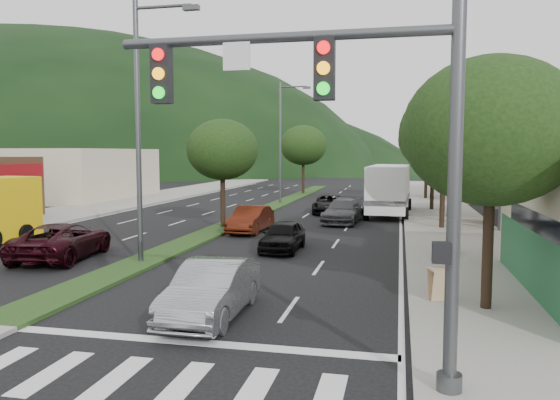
% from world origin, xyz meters
% --- Properties ---
extents(sidewalk_right, '(5.00, 90.00, 0.15)m').
position_xyz_m(sidewalk_right, '(12.50, 25.00, 0.07)').
color(sidewalk_right, gray).
rests_on(sidewalk_right, ground).
extents(sidewalk_left, '(6.00, 90.00, 0.15)m').
position_xyz_m(sidewalk_left, '(-13.00, 25.00, 0.07)').
color(sidewalk_left, gray).
rests_on(sidewalk_left, ground).
extents(median, '(1.60, 56.00, 0.12)m').
position_xyz_m(median, '(0.00, 28.00, 0.06)').
color(median, '#193212').
rests_on(median, ground).
extents(traffic_signal, '(6.12, 0.40, 7.00)m').
position_xyz_m(traffic_signal, '(9.03, -1.54, 4.65)').
color(traffic_signal, '#47494C').
rests_on(traffic_signal, ground).
extents(bldg_left_far, '(9.00, 14.00, 4.60)m').
position_xyz_m(bldg_left_far, '(-19.00, 34.00, 2.30)').
color(bldg_left_far, beige).
rests_on(bldg_left_far, ground).
extents(bldg_right_far, '(10.00, 16.00, 5.20)m').
position_xyz_m(bldg_right_far, '(19.50, 44.00, 2.60)').
color(bldg_right_far, beige).
rests_on(bldg_right_far, ground).
extents(hill_far, '(176.00, 132.00, 82.00)m').
position_xyz_m(hill_far, '(-80.00, 110.00, 0.00)').
color(hill_far, black).
rests_on(hill_far, ground).
extents(tree_r_a, '(4.60, 4.60, 6.63)m').
position_xyz_m(tree_r_a, '(12.00, 4.00, 4.82)').
color(tree_r_a, black).
rests_on(tree_r_a, sidewalk_right).
extents(tree_r_b, '(4.80, 4.80, 6.94)m').
position_xyz_m(tree_r_b, '(12.00, 12.00, 5.04)').
color(tree_r_b, black).
rests_on(tree_r_b, sidewalk_right).
extents(tree_r_c, '(4.40, 4.40, 6.48)m').
position_xyz_m(tree_r_c, '(12.00, 20.00, 4.75)').
color(tree_r_c, black).
rests_on(tree_r_c, sidewalk_right).
extents(tree_r_d, '(5.00, 5.00, 7.17)m').
position_xyz_m(tree_r_d, '(12.00, 30.00, 5.18)').
color(tree_r_d, black).
rests_on(tree_r_d, sidewalk_right).
extents(tree_r_e, '(4.60, 4.60, 6.71)m').
position_xyz_m(tree_r_e, '(12.00, 40.00, 4.89)').
color(tree_r_e, black).
rests_on(tree_r_e, sidewalk_right).
extents(tree_med_near, '(4.00, 4.00, 6.02)m').
position_xyz_m(tree_med_near, '(0.00, 18.00, 4.43)').
color(tree_med_near, black).
rests_on(tree_med_near, median).
extents(tree_med_far, '(4.80, 4.80, 6.94)m').
position_xyz_m(tree_med_far, '(0.00, 44.00, 5.01)').
color(tree_med_far, black).
rests_on(tree_med_far, median).
extents(streetlight_near, '(2.60, 0.25, 10.00)m').
position_xyz_m(streetlight_near, '(0.21, 8.00, 5.58)').
color(streetlight_near, '#47494C').
rests_on(streetlight_near, ground).
extents(streetlight_mid, '(2.60, 0.25, 10.00)m').
position_xyz_m(streetlight_mid, '(0.21, 33.00, 5.58)').
color(streetlight_mid, '#47494C').
rests_on(streetlight_mid, ground).
extents(sedan_silver, '(1.58, 4.44, 1.46)m').
position_xyz_m(sedan_silver, '(4.99, 2.07, 0.73)').
color(sedan_silver, '#96989D').
rests_on(sedan_silver, ground).
extents(suv_maroon, '(3.11, 5.55, 1.46)m').
position_xyz_m(suv_maroon, '(-3.52, 8.22, 0.73)').
color(suv_maroon, black).
rests_on(suv_maroon, ground).
extents(car_queue_a, '(1.57, 3.86, 1.31)m').
position_xyz_m(car_queue_a, '(4.75, 11.93, 0.66)').
color(car_queue_a, black).
rests_on(car_queue_a, ground).
extents(car_queue_b, '(2.38, 5.08, 1.43)m').
position_xyz_m(car_queue_b, '(6.34, 21.93, 0.72)').
color(car_queue_b, '#434347').
rests_on(car_queue_b, ground).
extents(car_queue_c, '(1.66, 4.33, 1.41)m').
position_xyz_m(car_queue_c, '(1.91, 16.93, 0.71)').
color(car_queue_c, '#531C0D').
rests_on(car_queue_c, ground).
extents(car_queue_d, '(2.45, 4.84, 1.31)m').
position_xyz_m(car_queue_d, '(4.89, 26.93, 0.66)').
color(car_queue_d, black).
rests_on(car_queue_d, ground).
extents(motorhome, '(3.12, 8.95, 3.39)m').
position_xyz_m(motorhome, '(9.00, 26.76, 1.81)').
color(motorhome, white).
rests_on(motorhome, ground).
extents(a_frame_sign, '(0.71, 0.76, 1.22)m').
position_xyz_m(a_frame_sign, '(10.83, 4.48, 0.69)').
color(a_frame_sign, tan).
rests_on(a_frame_sign, sidewalk_right).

